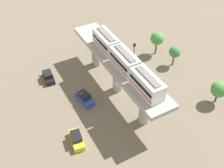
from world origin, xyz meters
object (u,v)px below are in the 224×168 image
object	(u,v)px
signal_post	(133,63)
train	(125,61)
tree_mid_lot	(175,52)
parked_car_black	(48,77)
parked_car_blue	(85,98)
tree_far_corner	(219,89)
parked_car_yellow	(77,139)
tree_near_viaduct	(157,38)

from	to	relation	value
signal_post	train	bearing A→B (deg)	-145.91
tree_mid_lot	signal_post	bearing A→B (deg)	-174.30
train	parked_car_black	world-z (taller)	train
tree_mid_lot	signal_post	size ratio (longest dim) A/B	0.48
signal_post	parked_car_black	bearing A→B (deg)	146.65
signal_post	parked_car_blue	bearing A→B (deg)	178.82
tree_mid_lot	tree_far_corner	world-z (taller)	tree_far_corner
parked_car_blue	signal_post	world-z (taller)	signal_post
train	parked_car_blue	size ratio (longest dim) A/B	4.59
tree_mid_lot	signal_post	xyz separation A→B (m)	(-11.28, -1.13, 2.04)
parked_car_blue	parked_car_yellow	bearing A→B (deg)	-133.05
tree_mid_lot	parked_car_black	bearing A→B (deg)	161.95
parked_car_black	tree_far_corner	distance (m)	33.57
train	parked_car_blue	distance (m)	10.96
parked_car_black	parked_car_blue	bearing A→B (deg)	-61.65
train	parked_car_blue	xyz separation A→B (m)	(-7.08, 2.52, -7.98)
train	parked_car_yellow	world-z (taller)	train
train	parked_car_yellow	size ratio (longest dim) A/B	4.64
parked_car_blue	tree_mid_lot	size ratio (longest dim) A/B	0.96
parked_car_black	train	bearing A→B (deg)	-41.70
train	parked_car_black	bearing A→B (deg)	133.09
tree_mid_lot	parked_car_yellow	bearing A→B (deg)	-161.48
tree_near_viaduct	tree_far_corner	distance (m)	18.47
parked_car_yellow	tree_near_viaduct	bearing A→B (deg)	37.40
parked_car_black	tree_mid_lot	xyz separation A→B (m)	(25.73, -8.39, 2.63)
parked_car_yellow	tree_mid_lot	bearing A→B (deg)	26.97
train	signal_post	distance (m)	5.27
train	signal_post	size ratio (longest dim) A/B	2.09
tree_mid_lot	signal_post	distance (m)	11.52
tree_mid_lot	train	bearing A→B (deg)	-166.87
tree_near_viaduct	signal_post	bearing A→B (deg)	-148.02
train	tree_near_viaduct	world-z (taller)	train
tree_near_viaduct	tree_mid_lot	world-z (taller)	tree_near_viaduct
tree_far_corner	signal_post	xyz separation A→B (m)	(-11.31, 11.89, 2.28)
train	tree_mid_lot	xyz separation A→B (m)	(14.68, 3.43, -5.35)
parked_car_black	tree_near_viaduct	bearing A→B (deg)	-1.57
parked_car_yellow	tree_mid_lot	size ratio (longest dim) A/B	0.95
train	signal_post	world-z (taller)	train
parked_car_black	tree_near_viaduct	size ratio (longest dim) A/B	0.79
parked_car_yellow	parked_car_blue	bearing A→B (deg)	66.19
tree_mid_lot	tree_far_corner	bearing A→B (deg)	-89.88
train	tree_mid_lot	size ratio (longest dim) A/B	4.40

